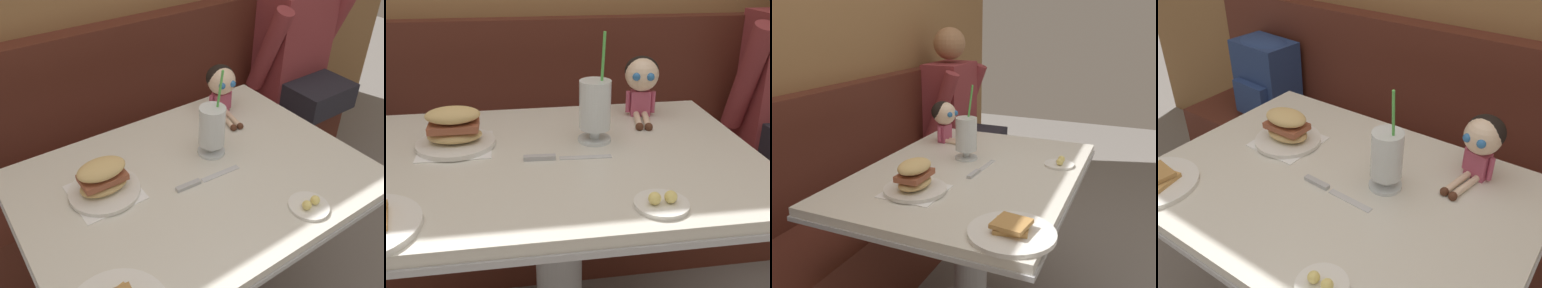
% 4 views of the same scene
% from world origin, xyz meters
% --- Properties ---
extents(booth_bench, '(2.60, 0.48, 1.00)m').
position_xyz_m(booth_bench, '(0.00, 0.81, 0.33)').
color(booth_bench, '#512319').
rests_on(booth_bench, ground).
extents(diner_table, '(1.11, 0.81, 0.74)m').
position_xyz_m(diner_table, '(0.00, 0.18, 0.54)').
color(diner_table, silver).
rests_on(diner_table, ground).
extents(milkshake_glass, '(0.10, 0.10, 0.32)m').
position_xyz_m(milkshake_glass, '(0.12, 0.25, 0.84)').
color(milkshake_glass, silver).
rests_on(milkshake_glass, diner_table).
extents(sandwich_plate, '(0.22, 0.22, 0.12)m').
position_xyz_m(sandwich_plate, '(-0.28, 0.27, 0.79)').
color(sandwich_plate, white).
rests_on(sandwich_plate, diner_table).
extents(butter_saucer, '(0.12, 0.12, 0.04)m').
position_xyz_m(butter_saucer, '(0.19, -0.13, 0.75)').
color(butter_saucer, white).
rests_on(butter_saucer, diner_table).
extents(butter_knife, '(0.24, 0.03, 0.01)m').
position_xyz_m(butter_knife, '(-0.01, 0.15, 0.74)').
color(butter_knife, silver).
rests_on(butter_knife, diner_table).
extents(seated_doll, '(0.13, 0.23, 0.20)m').
position_xyz_m(seated_doll, '(0.31, 0.45, 0.87)').
color(seated_doll, '#B74C6B').
rests_on(seated_doll, diner_table).
extents(backpack, '(0.31, 0.26, 0.41)m').
position_xyz_m(backpack, '(-0.90, 0.78, 0.66)').
color(backpack, navy).
rests_on(backpack, booth_bench).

